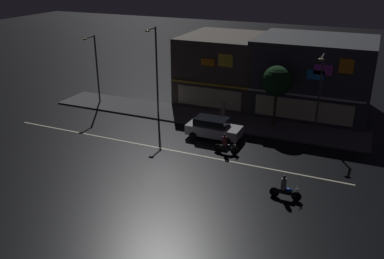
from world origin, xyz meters
TOP-DOWN VIEW (x-y plane):
  - ground_plane at (0.00, 0.00)m, footprint 140.00×140.00m
  - lane_divider_stripe at (0.00, 0.00)m, footprint 27.32×0.16m
  - sidewalk_far at (0.00, 7.27)m, footprint 28.76×4.12m
  - storefront_left_block at (8.63, 13.56)m, footprint 10.32×8.62m
  - storefront_center_block at (0.00, 13.56)m, footprint 7.86×8.62m
  - streetlamp_west at (-10.82, 6.99)m, footprint 0.44×1.64m
  - streetlamp_mid at (-3.97, 6.48)m, footprint 0.44×1.64m
  - streetlamp_east at (9.96, 7.76)m, footprint 0.44×1.64m
  - pedestrian_on_sidewalk at (2.23, 7.04)m, footprint 0.39×0.39m
  - street_tree at (6.52, 7.94)m, footprint 2.53×2.53m
  - parked_car_near_kerb at (2.72, 3.44)m, footprint 4.30×1.98m
  - motorcycle_lead at (9.88, -3.35)m, footprint 1.90×0.60m
  - motorcycle_following at (4.57, 1.17)m, footprint 1.90×0.60m
  - traffic_cone at (3.54, 4.75)m, footprint 0.36×0.36m

SIDE VIEW (x-z plane):
  - ground_plane at x=0.00m, z-range 0.00..0.00m
  - lane_divider_stripe at x=0.00m, z-range 0.00..0.01m
  - sidewalk_far at x=0.00m, z-range 0.00..0.14m
  - traffic_cone at x=3.54m, z-range 0.00..0.55m
  - motorcycle_lead at x=9.88m, z-range -0.13..1.39m
  - motorcycle_following at x=4.57m, z-range -0.13..1.39m
  - parked_car_near_kerb at x=2.72m, z-range 0.03..1.70m
  - pedestrian_on_sidewalk at x=2.23m, z-range 0.07..1.89m
  - storefront_center_block at x=0.00m, z-range 0.00..6.42m
  - storefront_left_block at x=8.63m, z-range 0.00..6.75m
  - streetlamp_east at x=9.96m, z-range 0.76..7.16m
  - street_tree at x=6.52m, z-range 1.41..6.52m
  - streetlamp_west at x=-10.82m, z-range 0.77..7.31m
  - streetlamp_mid at x=-3.97m, z-range 0.79..8.59m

